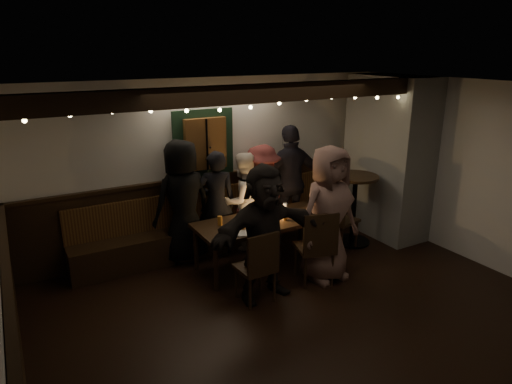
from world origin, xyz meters
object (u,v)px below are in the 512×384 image
chair_near_right (317,244)px  person_f (264,233)px  chair_end (336,215)px  high_top (354,201)px  person_g (328,214)px  dining_table (263,224)px  person_b (216,203)px  person_c (243,201)px  person_d (262,195)px  person_e (291,182)px  chair_near_left (259,264)px  person_a (183,201)px

chair_near_right → person_f: 0.81m
chair_end → person_f: person_f is taller
high_top → person_g: (-1.10, -0.74, 0.21)m
dining_table → chair_near_right: (0.34, -0.83, -0.05)m
person_b → person_c: (0.44, -0.01, -0.04)m
person_d → person_g: size_ratio=0.87×
person_e → person_g: 1.54m
person_e → chair_near_left: bearing=49.8°
person_d → person_c: bearing=-12.5°
person_c → person_e: (0.90, 0.04, 0.17)m
high_top → person_f: bearing=-160.3°
person_f → person_b: bearing=85.6°
chair_near_left → person_b: bearing=83.6°
chair_near_right → person_d: (0.06, 1.54, 0.22)m
chair_near_left → person_g: person_g is taller
person_a → person_g: person_g is taller
high_top → person_f: (-2.08, -0.74, 0.15)m
person_e → person_f: person_e is taller
person_b → chair_near_left: bearing=102.8°
high_top → person_c: person_c is taller
person_c → person_e: 0.92m
chair_near_left → person_a: size_ratio=0.52×
chair_end → person_a: bearing=158.2°
dining_table → person_f: size_ratio=1.12×
person_d → chair_near_right: bearing=73.8°
high_top → person_b: person_b is taller
high_top → person_c: bearing=156.0°
person_a → person_g: (1.46, -1.48, 0.02)m
person_a → person_d: bearing=170.6°
chair_end → person_a: 2.32m
person_b → person_e: size_ratio=0.86×
chair_near_right → person_e: person_e is taller
chair_end → high_top: 0.46m
high_top → person_c: 1.76m
chair_near_left → person_g: bearing=6.2°
person_e → person_f: size_ratio=1.08×
person_d → dining_table: bearing=47.0°
person_f → person_g: 0.98m
person_a → person_b: person_a is taller
person_a → person_c: bearing=169.7°
person_c → high_top: bearing=151.9°
person_a → chair_near_left: bearing=93.5°
dining_table → high_top: 1.66m
person_a → person_f: 1.57m
high_top → person_g: size_ratio=0.61×
chair_near_right → person_a: bearing=128.4°
high_top → person_a: person_a is taller
person_c → person_b: bearing=-6.0°
person_d → high_top: bearing=136.1°
dining_table → person_a: 1.20m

